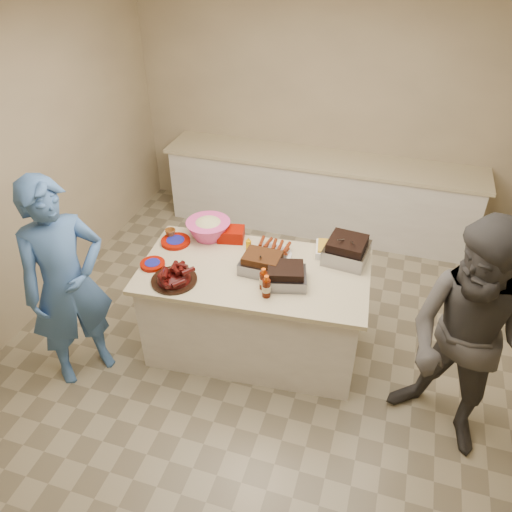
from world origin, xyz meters
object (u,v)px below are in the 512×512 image
(rib_platter, at_px, (174,281))
(bbq_bottle_b, at_px, (266,296))
(island, at_px, (254,346))
(roasting_pan, at_px, (345,259))
(guest_blue, at_px, (90,366))
(bbq_bottle_a, at_px, (263,288))
(mustard_bottle, at_px, (249,250))
(plastic_cup, at_px, (171,238))
(coleslaw_bowl, at_px, (209,237))
(guest_gray, at_px, (439,431))

(rib_platter, relative_size, bbq_bottle_b, 1.90)
(island, distance_m, rib_platter, 1.07)
(roasting_pan, xyz_separation_m, guest_blue, (-1.95, -1.00, -0.86))
(rib_platter, xyz_separation_m, bbq_bottle_b, (0.73, 0.04, 0.00))
(bbq_bottle_a, distance_m, bbq_bottle_b, 0.10)
(bbq_bottle_b, distance_m, mustard_bottle, 0.62)
(bbq_bottle_b, bearing_deg, plastic_cup, 153.40)
(island, distance_m, plastic_cup, 1.21)
(bbq_bottle_a, bearing_deg, coleslaw_bowl, 140.74)
(mustard_bottle, xyz_separation_m, plastic_cup, (-0.70, -0.03, 0.00))
(coleslaw_bowl, bearing_deg, rib_platter, -92.25)
(guest_blue, distance_m, guest_gray, 2.88)
(coleslaw_bowl, bearing_deg, island, -32.97)
(guest_blue, bearing_deg, rib_platter, -30.33)
(bbq_bottle_a, bearing_deg, rib_platter, -169.94)
(rib_platter, bearing_deg, mustard_bottle, 53.94)
(coleslaw_bowl, height_order, plastic_cup, coleslaw_bowl)
(rib_platter, height_order, roasting_pan, rib_platter)
(island, bearing_deg, coleslaw_bowl, 142.20)
(rib_platter, xyz_separation_m, coleslaw_bowl, (0.03, 0.66, 0.00))
(mustard_bottle, relative_size, guest_gray, 0.07)
(island, bearing_deg, bbq_bottle_a, -60.43)
(island, bearing_deg, mustard_bottle, 112.25)
(island, height_order, guest_blue, island)
(rib_platter, relative_size, guest_gray, 0.20)
(bbq_bottle_b, height_order, plastic_cup, bbq_bottle_b)
(roasting_pan, xyz_separation_m, guest_gray, (0.92, -0.78, -0.86))
(plastic_cup, bearing_deg, bbq_bottle_b, -26.60)
(coleslaw_bowl, bearing_deg, roasting_pan, 0.85)
(roasting_pan, height_order, bbq_bottle_b, bbq_bottle_b)
(bbq_bottle_a, relative_size, plastic_cup, 1.96)
(coleslaw_bowl, bearing_deg, guest_gray, -19.81)
(rib_platter, bearing_deg, coleslaw_bowl, 87.75)
(island, xyz_separation_m, guest_gray, (1.59, -0.42, 0.00))
(mustard_bottle, distance_m, guest_blue, 1.69)
(coleslaw_bowl, xyz_separation_m, bbq_bottle_b, (0.70, -0.62, 0.00))
(island, distance_m, coleslaw_bowl, 1.06)
(roasting_pan, height_order, bbq_bottle_a, bbq_bottle_a)
(coleslaw_bowl, xyz_separation_m, guest_gray, (2.11, -0.76, -0.86))
(island, height_order, rib_platter, rib_platter)
(island, distance_m, roasting_pan, 1.15)
(island, xyz_separation_m, rib_platter, (-0.54, -0.32, 0.86))
(rib_platter, xyz_separation_m, mustard_bottle, (0.42, 0.57, 0.00))
(guest_gray, bearing_deg, mustard_bottle, -172.31)
(mustard_bottle, xyz_separation_m, guest_blue, (-1.15, -0.89, -0.86))
(roasting_pan, distance_m, mustard_bottle, 0.81)
(island, xyz_separation_m, bbq_bottle_b, (0.18, -0.28, 0.86))
(island, height_order, plastic_cup, plastic_cup)
(bbq_bottle_a, bearing_deg, guest_gray, -8.78)
(mustard_bottle, bearing_deg, plastic_cup, -177.73)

